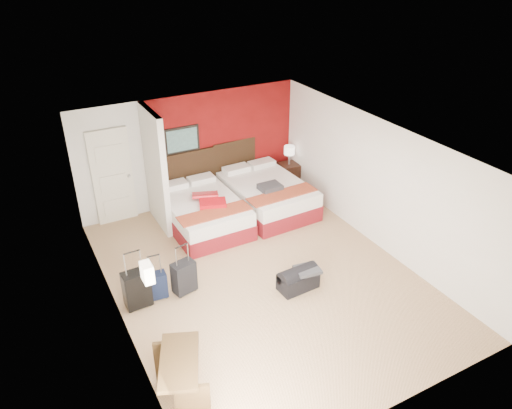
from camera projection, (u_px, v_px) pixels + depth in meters
ground at (262, 276)px, 8.84m from camera, size 6.50×6.50×0.00m
room_walls at (155, 199)px, 8.75m from camera, size 5.02×6.52×2.50m
red_accent_panel at (222, 144)px, 11.04m from camera, size 3.50×0.04×2.50m
partition_wall at (156, 170)px, 9.84m from camera, size 0.12×1.20×2.50m
entry_door at (112, 177)px, 10.09m from camera, size 0.82×0.06×2.05m
bed_left at (203, 213)px, 10.20m from camera, size 1.46×2.07×0.62m
bed_right at (267, 196)px, 10.87m from camera, size 1.58×2.19×0.64m
red_suitcase_open at (209, 199)px, 10.00m from camera, size 0.75×0.87×0.09m
jacket_bundle at (270, 187)px, 10.41m from camera, size 0.47×0.38×0.11m
nightstand at (289, 175)px, 11.83m from camera, size 0.47×0.47×0.61m
table_lamp at (289, 155)px, 11.57m from camera, size 0.32×0.32×0.45m
suitcase_black at (137, 290)px, 7.98m from camera, size 0.44×0.28×0.64m
suitcase_charcoal at (184, 278)px, 8.32m from camera, size 0.43×0.32×0.57m
suitcase_navy at (157, 287)px, 8.20m from camera, size 0.35×0.23×0.46m
duffel_bag at (298, 280)px, 8.46m from camera, size 0.70×0.40×0.34m
jacket_draped at (308, 270)px, 8.38m from camera, size 0.46×0.40×0.06m
desk at (181, 382)px, 6.25m from camera, size 0.80×1.06×0.79m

